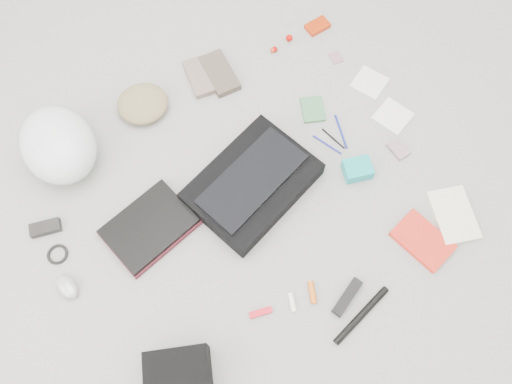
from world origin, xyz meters
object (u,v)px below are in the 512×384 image
messenger_bag (252,184)px  bike_helmet (58,145)px  accordion_wallet (357,169)px  laptop (149,226)px  book_red (423,240)px  camera_bag (179,372)px

messenger_bag → bike_helmet: size_ratio=1.36×
messenger_bag → accordion_wallet: messenger_bag is taller
laptop → accordion_wallet: accordion_wallet is taller
book_red → accordion_wallet: bearing=83.6°
messenger_bag → bike_helmet: bike_helmet is taller
book_red → accordion_wallet: accordion_wallet is taller
bike_helmet → laptop: bearing=-72.9°
camera_bag → book_red: bearing=20.3°
laptop → bike_helmet: bearing=96.7°
messenger_bag → accordion_wallet: size_ratio=4.39×
bike_helmet → accordion_wallet: (0.95, -0.66, -0.08)m
messenger_bag → book_red: 0.67m
bike_helmet → accordion_wallet: bike_helmet is taller
bike_helmet → book_red: 1.43m
accordion_wallet → messenger_bag: bearing=175.8°
camera_bag → book_red: 0.99m
messenger_bag → accordion_wallet: (0.39, -0.16, -0.01)m
accordion_wallet → book_red: bearing=-65.3°
messenger_bag → book_red: size_ratio=2.22×
laptop → book_red: laptop is taller
bike_helmet → accordion_wallet: 1.16m
accordion_wallet → bike_helmet: bearing=163.3°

